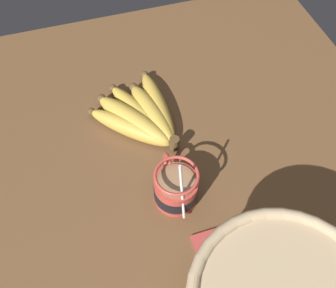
% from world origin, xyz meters
% --- Properties ---
extents(table, '(1.11, 1.11, 0.03)m').
position_xyz_m(table, '(0.00, 0.00, 0.02)').
color(table, brown).
rests_on(table, ground).
extents(coffee_mug, '(0.12, 0.08, 0.14)m').
position_xyz_m(coffee_mug, '(-0.02, -0.03, 0.07)').
color(coffee_mug, '#B23D33').
rests_on(coffee_mug, table).
extents(banana_bunch, '(0.23, 0.18, 0.05)m').
position_xyz_m(banana_bunch, '(0.17, -0.02, 0.05)').
color(banana_bunch, '#4C381E').
rests_on(banana_bunch, table).
extents(napkin, '(0.17, 0.12, 0.01)m').
position_xyz_m(napkin, '(-0.19, -0.09, 0.04)').
color(napkin, '#A33833').
rests_on(napkin, table).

